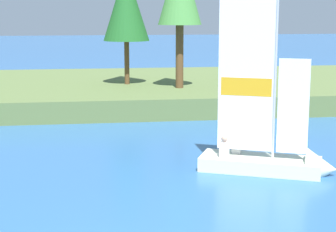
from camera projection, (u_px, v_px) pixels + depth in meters
name	position (u px, v px, depth m)	size (l,w,h in m)	color
shore_bank	(94.00, 90.00, 31.17)	(80.00, 13.69, 0.97)	#5B703D
shoreline_tree_midleft	(126.00, 4.00, 29.23)	(2.38, 2.38, 6.00)	brown
sailboat	(280.00, 157.00, 17.16)	(4.22, 2.82, 6.00)	silver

